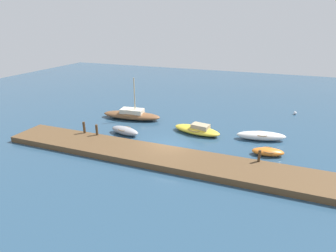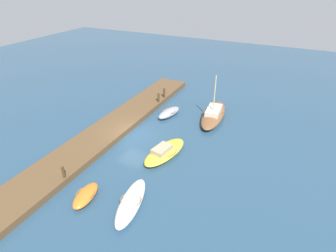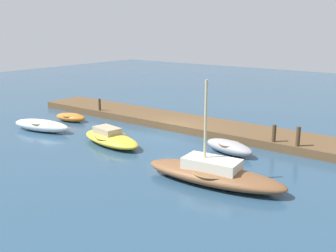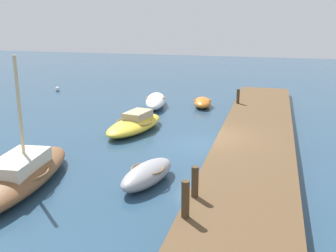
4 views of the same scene
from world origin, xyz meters
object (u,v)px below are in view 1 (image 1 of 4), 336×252
at_px(sailboat_brown, 132,115).
at_px(marker_buoy, 295,113).
at_px(rowboat_grey, 125,131).
at_px(mooring_post_mid_east, 259,156).
at_px(rowboat_white, 261,136).
at_px(mooring_post_west, 84,127).
at_px(dinghy_orange, 268,152).
at_px(motorboat_yellow, 197,130).
at_px(mooring_post_mid_west, 97,130).

bearing_deg(sailboat_brown, marker_buoy, 19.54).
height_order(rowboat_grey, mooring_post_mid_east, mooring_post_mid_east).
relative_size(rowboat_white, mooring_post_west, 4.21).
xyz_separation_m(dinghy_orange, motorboat_yellow, (-6.64, 2.46, 0.08)).
bearing_deg(rowboat_white, mooring_post_mid_west, -171.82).
bearing_deg(sailboat_brown, mooring_post_mid_east, -30.31).
bearing_deg(mooring_post_west, rowboat_grey, 34.20).
height_order(mooring_post_west, mooring_post_mid_west, mooring_post_west).
bearing_deg(mooring_post_mid_west, sailboat_brown, 88.56).
bearing_deg(motorboat_yellow, mooring_post_west, -143.02).
relative_size(rowboat_white, marker_buoy, 12.56).
relative_size(motorboat_yellow, marker_buoy, 13.62).
distance_m(mooring_post_mid_west, mooring_post_mid_east, 14.23).
relative_size(rowboat_white, sailboat_brown, 0.67).
bearing_deg(motorboat_yellow, rowboat_white, 16.01).
distance_m(sailboat_brown, marker_buoy, 19.23).
xyz_separation_m(dinghy_orange, marker_buoy, (2.67, 12.26, -0.13)).
height_order(sailboat_brown, mooring_post_west, sailboat_brown).
bearing_deg(sailboat_brown, mooring_post_mid_west, -97.39).
distance_m(rowboat_grey, motorboat_yellow, 7.06).
bearing_deg(sailboat_brown, rowboat_white, -9.75).
height_order(mooring_post_west, marker_buoy, mooring_post_west).
bearing_deg(mooring_post_mid_west, marker_buoy, 39.89).
height_order(rowboat_white, marker_buoy, rowboat_white).
xyz_separation_m(mooring_post_mid_west, marker_buoy, (17.52, 14.64, -0.81)).
relative_size(rowboat_grey, marker_buoy, 9.06).
bearing_deg(dinghy_orange, motorboat_yellow, 149.66).
distance_m(sailboat_brown, mooring_post_mid_east, 15.45).
xyz_separation_m(dinghy_orange, mooring_post_mid_east, (-0.61, -2.38, 0.65)).
distance_m(rowboat_white, mooring_post_west, 16.46).
distance_m(rowboat_grey, mooring_post_mid_west, 2.77).
bearing_deg(rowboat_grey, mooring_post_mid_east, 2.31).
height_order(motorboat_yellow, marker_buoy, motorboat_yellow).
xyz_separation_m(rowboat_grey, marker_buoy, (15.82, 12.55, -0.20)).
bearing_deg(motorboat_yellow, dinghy_orange, -10.10).
distance_m(rowboat_grey, mooring_post_west, 3.79).
xyz_separation_m(mooring_post_mid_east, marker_buoy, (3.29, 14.64, -0.78)).
bearing_deg(dinghy_orange, rowboat_grey, 171.20).
xyz_separation_m(rowboat_white, motorboat_yellow, (-5.93, -0.60, -0.01)).
xyz_separation_m(mooring_post_mid_west, mooring_post_mid_east, (14.23, 0.00, -0.04)).
bearing_deg(marker_buoy, mooring_post_mid_west, -140.11).
bearing_deg(rowboat_grey, mooring_post_west, -133.99).
xyz_separation_m(rowboat_white, mooring_post_west, (-15.52, -5.44, 0.64)).
height_order(sailboat_brown, mooring_post_mid_east, sailboat_brown).
xyz_separation_m(motorboat_yellow, mooring_post_mid_west, (-8.20, -4.84, 0.60)).
bearing_deg(dinghy_orange, sailboat_brown, 154.75).
distance_m(sailboat_brown, motorboat_yellow, 8.19).
height_order(motorboat_yellow, mooring_post_mid_east, mooring_post_mid_east).
relative_size(mooring_post_west, mooring_post_mid_east, 1.19).
bearing_deg(rowboat_white, motorboat_yellow, 172.94).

